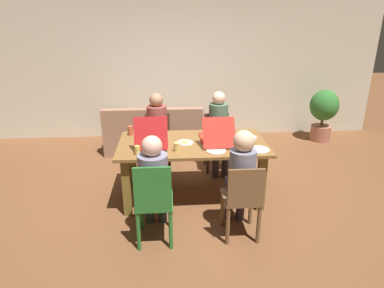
# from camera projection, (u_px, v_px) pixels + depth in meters

# --- Properties ---
(ground_plane) EXTENTS (20.00, 20.00, 0.00)m
(ground_plane) POSITION_uv_depth(u_px,v_px,m) (193.00, 196.00, 4.62)
(ground_plane) COLOR brown
(back_wall) EXTENTS (7.69, 0.12, 2.96)m
(back_wall) POSITION_uv_depth(u_px,v_px,m) (183.00, 61.00, 6.54)
(back_wall) COLOR beige
(back_wall) RESTS_ON ground
(dining_table) EXTENTS (1.89, 1.01, 0.78)m
(dining_table) POSITION_uv_depth(u_px,v_px,m) (193.00, 152.00, 4.39)
(dining_table) COLOR brown
(dining_table) RESTS_ON ground
(chair_0) EXTENTS (0.39, 0.45, 0.95)m
(chair_0) POSITION_uv_depth(u_px,v_px,m) (154.00, 201.00, 3.49)
(chair_0) COLOR #29722F
(chair_0) RESTS_ON ground
(person_0) EXTENTS (0.31, 0.53, 1.19)m
(person_0) POSITION_uv_depth(u_px,v_px,m) (154.00, 178.00, 3.57)
(person_0) COLOR #313A3C
(person_0) RESTS_ON ground
(chair_1) EXTENTS (0.39, 0.42, 0.89)m
(chair_1) POSITION_uv_depth(u_px,v_px,m) (242.00, 199.00, 3.59)
(chair_1) COLOR brown
(chair_1) RESTS_ON ground
(person_1) EXTENTS (0.28, 0.48, 1.22)m
(person_1) POSITION_uv_depth(u_px,v_px,m) (241.00, 173.00, 3.63)
(person_1) COLOR #3D333E
(person_1) RESTS_ON ground
(chair_2) EXTENTS (0.40, 0.42, 0.88)m
(chair_2) POSITION_uv_depth(u_px,v_px,m) (158.00, 139.00, 5.30)
(chair_2) COLOR #58341D
(chair_2) RESTS_ON ground
(person_2) EXTENTS (0.30, 0.48, 1.24)m
(person_2) POSITION_uv_depth(u_px,v_px,m) (157.00, 128.00, 5.09)
(person_2) COLOR #3D363D
(person_2) RESTS_ON ground
(chair_3) EXTENTS (0.41, 0.44, 0.86)m
(chair_3) POSITION_uv_depth(u_px,v_px,m) (217.00, 139.00, 5.38)
(chair_3) COLOR #533428
(chair_3) RESTS_ON ground
(person_3) EXTENTS (0.29, 0.51, 1.25)m
(person_3) POSITION_uv_depth(u_px,v_px,m) (219.00, 126.00, 5.16)
(person_3) COLOR #3C3545
(person_3) RESTS_ON ground
(pizza_box_0) EXTENTS (0.40, 0.63, 0.35)m
(pizza_box_0) POSITION_uv_depth(u_px,v_px,m) (216.00, 136.00, 4.41)
(pizza_box_0) COLOR red
(pizza_box_0) RESTS_ON dining_table
(pizza_box_1) EXTENTS (0.40, 0.50, 0.41)m
(pizza_box_1) POSITION_uv_depth(u_px,v_px,m) (152.00, 141.00, 4.24)
(pizza_box_1) COLOR red
(pizza_box_1) RESTS_ON dining_table
(plate_0) EXTENTS (0.23, 0.23, 0.01)m
(plate_0) POSITION_uv_depth(u_px,v_px,m) (248.00, 137.00, 4.51)
(plate_0) COLOR silver
(plate_0) RESTS_ON dining_table
(plate_1) EXTENTS (0.22, 0.22, 0.03)m
(plate_1) POSITION_uv_depth(u_px,v_px,m) (185.00, 142.00, 4.32)
(plate_1) COLOR white
(plate_1) RESTS_ON dining_table
(plate_2) EXTENTS (0.24, 0.24, 0.01)m
(plate_2) POSITION_uv_depth(u_px,v_px,m) (216.00, 151.00, 4.07)
(plate_2) COLOR white
(plate_2) RESTS_ON dining_table
(plate_3) EXTENTS (0.25, 0.25, 0.01)m
(plate_3) POSITION_uv_depth(u_px,v_px,m) (259.00, 150.00, 4.10)
(plate_3) COLOR white
(plate_3) RESTS_ON dining_table
(drinking_glass_0) EXTENTS (0.06, 0.06, 0.11)m
(drinking_glass_0) POSITION_uv_depth(u_px,v_px,m) (137.00, 150.00, 3.94)
(drinking_glass_0) COLOR #D9CC59
(drinking_glass_0) RESTS_ON dining_table
(drinking_glass_1) EXTENTS (0.07, 0.07, 0.11)m
(drinking_glass_1) POSITION_uv_depth(u_px,v_px,m) (177.00, 147.00, 4.05)
(drinking_glass_1) COLOR #E2C767
(drinking_glass_1) RESTS_ON dining_table
(drinking_glass_2) EXTENTS (0.07, 0.07, 0.13)m
(drinking_glass_2) POSITION_uv_depth(u_px,v_px,m) (130.00, 131.00, 4.59)
(drinking_glass_2) COLOR #B15034
(drinking_glass_2) RESTS_ON dining_table
(drinking_glass_3) EXTENTS (0.08, 0.08, 0.11)m
(drinking_glass_3) POSITION_uv_depth(u_px,v_px,m) (243.00, 138.00, 4.33)
(drinking_glass_3) COLOR silver
(drinking_glass_3) RESTS_ON dining_table
(couch) EXTENTS (1.71, 0.90, 0.84)m
(couch) POSITION_uv_depth(u_px,v_px,m) (154.00, 133.00, 6.19)
(couch) COLOR #9A7057
(couch) RESTS_ON ground
(potted_plant) EXTENTS (0.53, 0.53, 1.00)m
(potted_plant) POSITION_uv_depth(u_px,v_px,m) (323.00, 111.00, 6.49)
(potted_plant) COLOR #AD6653
(potted_plant) RESTS_ON ground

